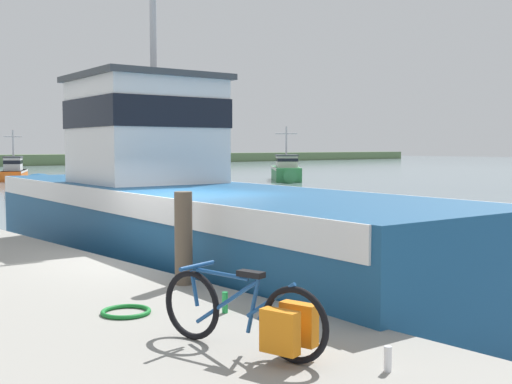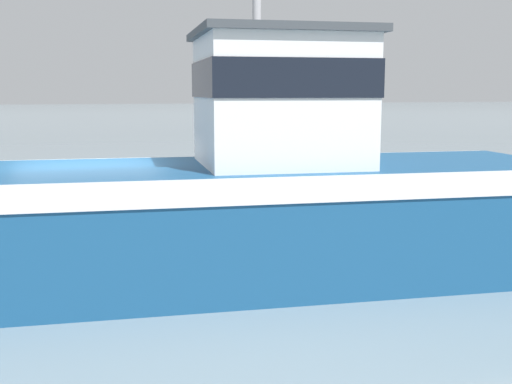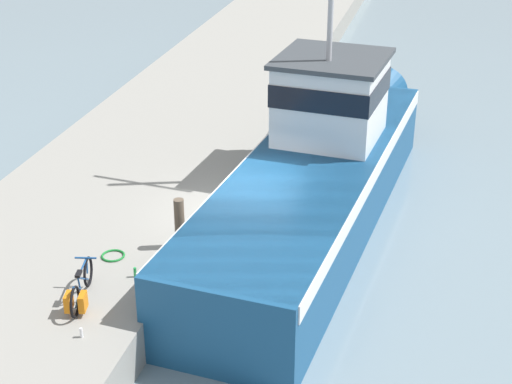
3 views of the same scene
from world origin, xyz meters
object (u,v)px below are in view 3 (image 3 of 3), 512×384
object	(u,v)px
bicycle_touring	(80,291)
water_bottle_on_curb	(81,333)
mooring_post	(180,223)
fishing_boat_main	(319,168)
water_bottle_by_bike	(135,272)

from	to	relation	value
bicycle_touring	water_bottle_on_curb	distance (m)	1.13
bicycle_touring	water_bottle_on_curb	xyz separation A→B (m)	(0.49, -0.99, -0.22)
bicycle_touring	mooring_post	size ratio (longest dim) A/B	1.45
water_bottle_on_curb	bicycle_touring	bearing A→B (deg)	116.17
fishing_boat_main	bicycle_touring	xyz separation A→B (m)	(-3.60, -6.70, -0.14)
mooring_post	water_bottle_on_curb	bearing A→B (deg)	-100.39
mooring_post	water_bottle_by_bike	xyz separation A→B (m)	(-0.50, -1.45, -0.48)
bicycle_touring	mooring_post	xyz separation A→B (m)	(1.16, 2.68, 0.27)
mooring_post	water_bottle_by_bike	bearing A→B (deg)	-109.14
fishing_boat_main	water_bottle_by_bike	xyz separation A→B (m)	(-2.95, -5.47, -0.35)
fishing_boat_main	water_bottle_by_bike	world-z (taller)	fishing_boat_main
water_bottle_by_bike	mooring_post	bearing A→B (deg)	70.86
mooring_post	water_bottle_on_curb	world-z (taller)	mooring_post
bicycle_touring	water_bottle_by_bike	xyz separation A→B (m)	(0.66, 1.23, -0.21)
mooring_post	fishing_boat_main	bearing A→B (deg)	58.73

